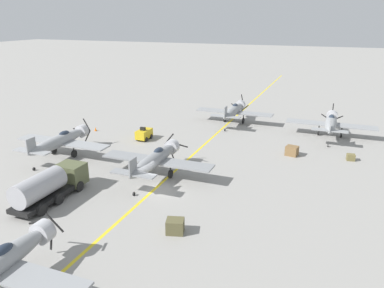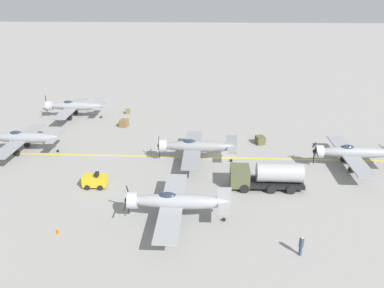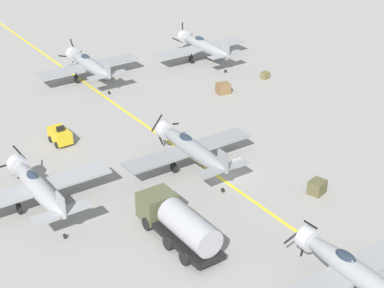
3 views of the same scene
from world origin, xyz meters
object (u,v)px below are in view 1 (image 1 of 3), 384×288
object	(u,v)px
airplane_mid_left	(60,141)
supply_crate_outboard	(351,157)
airplane_mid_center	(155,159)
supply_crate_by_tanker	(175,226)
airplane_far_right	(331,123)
airplane_far_center	(234,111)
traffic_cone	(96,129)
tow_tractor	(144,134)
fuel_tanker	(50,185)
supply_crate_mid_lane	(292,151)

from	to	relation	value
airplane_mid_left	supply_crate_outboard	world-z (taller)	airplane_mid_left
airplane_mid_center	supply_crate_outboard	bearing A→B (deg)	24.22
airplane_mid_center	supply_crate_by_tanker	distance (m)	10.93
airplane_far_right	supply_crate_by_tanker	distance (m)	31.79
airplane_far_center	traffic_cone	xyz separation A→B (m)	(-17.64, -11.38, -1.74)
airplane_mid_left	airplane_far_right	xyz separation A→B (m)	(29.37, 19.85, 0.00)
airplane_mid_left	tow_tractor	distance (m)	11.23
tow_tractor	airplane_far_center	bearing A→B (deg)	53.60
fuel_tanker	traffic_cone	size ratio (longest dim) A/B	14.55
tow_tractor	fuel_tanker	bearing A→B (deg)	-87.89
airplane_far_center	supply_crate_by_tanker	size ratio (longest dim) A/B	8.96
airplane_mid_left	supply_crate_outboard	size ratio (longest dim) A/B	13.31
supply_crate_outboard	supply_crate_mid_lane	bearing A→B (deg)	-173.06
airplane_mid_left	supply_crate_mid_lane	size ratio (longest dim) A/B	8.70
airplane_far_right	tow_tractor	size ratio (longest dim) A/B	4.62
fuel_tanker	supply_crate_mid_lane	distance (m)	27.35
airplane_far_center	fuel_tanker	size ratio (longest dim) A/B	1.50
tow_tractor	airplane_mid_left	bearing A→B (deg)	-122.09
airplane_mid_left	airplane_far_center	distance (m)	26.49
airplane_mid_left	supply_crate_by_tanker	bearing A→B (deg)	-34.53
traffic_cone	supply_crate_mid_lane	bearing A→B (deg)	0.08
airplane_far_right	fuel_tanker	world-z (taller)	airplane_far_right
tow_tractor	traffic_cone	bearing A→B (deg)	173.53
airplane_far_right	supply_crate_outboard	world-z (taller)	airplane_far_right
tow_tractor	supply_crate_by_tanker	bearing A→B (deg)	-55.91
supply_crate_outboard	traffic_cone	bearing A→B (deg)	-178.60
airplane_far_center	airplane_mid_center	bearing A→B (deg)	-98.29
tow_tractor	supply_crate_mid_lane	bearing A→B (deg)	2.96
traffic_cone	tow_tractor	bearing A→B (deg)	-6.47
airplane_mid_left	supply_crate_by_tanker	xyz separation A→B (m)	(19.28, -10.26, -1.45)
fuel_tanker	tow_tractor	xyz separation A→B (m)	(-0.70, 18.84, -0.72)
airplane_far_right	traffic_cone	bearing A→B (deg)	-150.94
airplane_far_center	supply_crate_mid_lane	size ratio (longest dim) A/B	8.70
airplane_mid_center	airplane_mid_left	bearing A→B (deg)	164.71
airplane_far_center	airplane_mid_left	bearing A→B (deg)	-128.20
airplane_mid_center	airplane_far_right	size ratio (longest dim) A/B	1.00
airplane_mid_center	airplane_far_right	world-z (taller)	airplane_far_right
airplane_mid_left	tow_tractor	xyz separation A→B (m)	(5.93, 9.46, -1.22)
airplane_mid_center	supply_crate_mid_lane	world-z (taller)	airplane_mid_center
supply_crate_outboard	airplane_mid_center	bearing A→B (deg)	-146.27
airplane_far_right	supply_crate_by_tanker	xyz separation A→B (m)	(-10.09, -30.11, -1.45)
airplane_mid_center	airplane_far_center	world-z (taller)	airplane_far_center
supply_crate_mid_lane	traffic_cone	distance (m)	28.03
supply_crate_mid_lane	airplane_far_right	bearing A→B (deg)	67.21
airplane_far_center	fuel_tanker	world-z (taller)	airplane_far_center
supply_crate_mid_lane	supply_crate_by_tanker	bearing A→B (deg)	-106.51
supply_crate_by_tanker	traffic_cone	size ratio (longest dim) A/B	2.44
fuel_tanker	airplane_mid_center	bearing A→B (deg)	51.01
airplane_far_center	traffic_cone	size ratio (longest dim) A/B	21.82
airplane_mid_left	fuel_tanker	bearing A→B (deg)	-61.26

